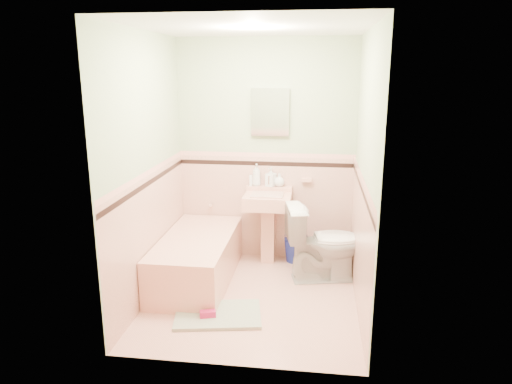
# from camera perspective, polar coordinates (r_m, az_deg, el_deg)

# --- Properties ---
(floor) EXTENTS (2.20, 2.20, 0.00)m
(floor) POSITION_cam_1_polar(r_m,az_deg,el_deg) (4.71, -0.41, -12.64)
(floor) COLOR #E6AA96
(floor) RESTS_ON ground
(ceiling) EXTENTS (2.20, 2.20, 0.00)m
(ceiling) POSITION_cam_1_polar(r_m,az_deg,el_deg) (4.20, -0.47, 19.31)
(ceiling) COLOR white
(ceiling) RESTS_ON ground
(wall_back) EXTENTS (2.50, 0.00, 2.50)m
(wall_back) POSITION_cam_1_polar(r_m,az_deg,el_deg) (5.36, 1.19, 4.85)
(wall_back) COLOR beige
(wall_back) RESTS_ON ground
(wall_front) EXTENTS (2.50, 0.00, 2.50)m
(wall_front) POSITION_cam_1_polar(r_m,az_deg,el_deg) (3.23, -3.13, -1.65)
(wall_front) COLOR beige
(wall_front) RESTS_ON ground
(wall_left) EXTENTS (0.00, 2.50, 2.50)m
(wall_left) POSITION_cam_1_polar(r_m,az_deg,el_deg) (4.53, -13.08, 2.69)
(wall_left) COLOR beige
(wall_left) RESTS_ON ground
(wall_right) EXTENTS (0.00, 2.50, 2.50)m
(wall_right) POSITION_cam_1_polar(r_m,az_deg,el_deg) (4.27, 13.00, 1.98)
(wall_right) COLOR beige
(wall_right) RESTS_ON ground
(wainscot_back) EXTENTS (2.00, 0.00, 2.00)m
(wainscot_back) POSITION_cam_1_polar(r_m,az_deg,el_deg) (5.49, 1.14, -1.87)
(wainscot_back) COLOR beige
(wainscot_back) RESTS_ON ground
(wainscot_front) EXTENTS (2.00, 0.00, 2.00)m
(wainscot_front) POSITION_cam_1_polar(r_m,az_deg,el_deg) (3.48, -2.94, -11.93)
(wainscot_front) COLOR beige
(wainscot_front) RESTS_ON ground
(wainscot_left) EXTENTS (0.00, 2.20, 2.20)m
(wainscot_left) POSITION_cam_1_polar(r_m,az_deg,el_deg) (4.70, -12.49, -5.09)
(wainscot_left) COLOR beige
(wainscot_left) RESTS_ON ground
(wainscot_right) EXTENTS (0.00, 2.20, 2.20)m
(wainscot_right) POSITION_cam_1_polar(r_m,az_deg,el_deg) (4.45, 12.37, -6.22)
(wainscot_right) COLOR beige
(wainscot_right) RESTS_ON ground
(accent_back) EXTENTS (2.00, 0.00, 2.00)m
(accent_back) POSITION_cam_1_polar(r_m,az_deg,el_deg) (5.36, 1.16, 3.45)
(accent_back) COLOR black
(accent_back) RESTS_ON ground
(accent_front) EXTENTS (2.00, 0.00, 2.00)m
(accent_front) POSITION_cam_1_polar(r_m,az_deg,el_deg) (3.29, -3.04, -3.74)
(accent_front) COLOR black
(accent_front) RESTS_ON ground
(accent_left) EXTENTS (0.00, 2.20, 2.20)m
(accent_left) POSITION_cam_1_polar(r_m,az_deg,el_deg) (4.55, -12.78, 1.09)
(accent_left) COLOR black
(accent_left) RESTS_ON ground
(accent_right) EXTENTS (0.00, 2.20, 2.20)m
(accent_right) POSITION_cam_1_polar(r_m,az_deg,el_deg) (4.29, 12.66, 0.29)
(accent_right) COLOR black
(accent_right) RESTS_ON ground
(cap_back) EXTENTS (2.00, 0.00, 2.00)m
(cap_back) POSITION_cam_1_polar(r_m,az_deg,el_deg) (5.34, 1.17, 4.50)
(cap_back) COLOR #E6A091
(cap_back) RESTS_ON ground
(cap_front) EXTENTS (2.00, 0.00, 2.00)m
(cap_front) POSITION_cam_1_polar(r_m,az_deg,el_deg) (3.26, -3.06, -2.07)
(cap_front) COLOR #E6A091
(cap_front) RESTS_ON ground
(cap_left) EXTENTS (0.00, 2.20, 2.20)m
(cap_left) POSITION_cam_1_polar(r_m,az_deg,el_deg) (4.53, -12.85, 2.32)
(cap_left) COLOR #E6A091
(cap_left) RESTS_ON ground
(cap_right) EXTENTS (0.00, 2.20, 2.20)m
(cap_right) POSITION_cam_1_polar(r_m,az_deg,el_deg) (4.27, 12.73, 1.60)
(cap_right) COLOR #E6A091
(cap_right) RESTS_ON ground
(bathtub) EXTENTS (0.70, 1.50, 0.45)m
(bathtub) POSITION_cam_1_polar(r_m,az_deg,el_deg) (5.02, -7.10, -8.13)
(bathtub) COLOR #E09E87
(bathtub) RESTS_ON floor
(tub_faucet) EXTENTS (0.04, 0.12, 0.04)m
(tub_faucet) POSITION_cam_1_polar(r_m,az_deg,el_deg) (5.55, -5.38, -1.44)
(tub_faucet) COLOR silver
(tub_faucet) RESTS_ON wall_back
(sink) EXTENTS (0.52, 0.48, 0.81)m
(sink) POSITION_cam_1_polar(r_m,az_deg,el_deg) (5.33, 1.39, -4.57)
(sink) COLOR #E09E87
(sink) RESTS_ON floor
(sink_faucet) EXTENTS (0.02, 0.02, 0.10)m
(sink_faucet) POSITION_cam_1_polar(r_m,az_deg,el_deg) (5.31, 1.59, 1.47)
(sink_faucet) COLOR silver
(sink_faucet) RESTS_ON sink
(medicine_cabinet) EXTENTS (0.41, 0.04, 0.51)m
(medicine_cabinet) POSITION_cam_1_polar(r_m,az_deg,el_deg) (5.27, 1.73, 9.62)
(medicine_cabinet) COLOR white
(medicine_cabinet) RESTS_ON wall_back
(soap_dish) EXTENTS (0.11, 0.06, 0.04)m
(soap_dish) POSITION_cam_1_polar(r_m,az_deg,el_deg) (5.35, 6.14, 1.47)
(soap_dish) COLOR #E09E87
(soap_dish) RESTS_ON wall_back
(soap_bottle_left) EXTENTS (0.11, 0.11, 0.25)m
(soap_bottle_left) POSITION_cam_1_polar(r_m,az_deg,el_deg) (5.36, 0.06, 2.09)
(soap_bottle_left) COLOR #B2B2B2
(soap_bottle_left) RESTS_ON sink
(soap_bottle_mid) EXTENTS (0.13, 0.13, 0.22)m
(soap_bottle_mid) POSITION_cam_1_polar(r_m,az_deg,el_deg) (5.34, 1.81, 1.84)
(soap_bottle_mid) COLOR #B2B2B2
(soap_bottle_mid) RESTS_ON sink
(soap_bottle_right) EXTENTS (0.14, 0.14, 0.15)m
(soap_bottle_right) POSITION_cam_1_polar(r_m,az_deg,el_deg) (5.34, 2.84, 1.46)
(soap_bottle_right) COLOR #B2B2B2
(soap_bottle_right) RESTS_ON sink
(tube) EXTENTS (0.05, 0.05, 0.12)m
(tube) POSITION_cam_1_polar(r_m,az_deg,el_deg) (5.38, -0.64, 1.42)
(tube) COLOR white
(tube) RESTS_ON sink
(toilet) EXTENTS (0.87, 0.61, 0.81)m
(toilet) POSITION_cam_1_polar(r_m,az_deg,el_deg) (5.00, 8.29, -6.03)
(toilet) COLOR white
(toilet) RESTS_ON floor
(bucket) EXTENTS (0.35, 0.35, 0.27)m
(bucket) POSITION_cam_1_polar(r_m,az_deg,el_deg) (5.51, 4.82, -6.99)
(bucket) COLOR navy
(bucket) RESTS_ON floor
(bath_mat) EXTENTS (0.84, 0.63, 0.03)m
(bath_mat) POSITION_cam_1_polar(r_m,az_deg,el_deg) (4.40, -4.61, -14.54)
(bath_mat) COLOR gray
(bath_mat) RESTS_ON floor
(shoe) EXTENTS (0.15, 0.10, 0.06)m
(shoe) POSITION_cam_1_polar(r_m,az_deg,el_deg) (4.33, -5.84, -14.41)
(shoe) COLOR #BF1E59
(shoe) RESTS_ON bath_mat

